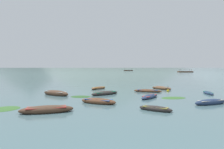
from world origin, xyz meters
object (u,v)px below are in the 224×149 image
(rowboat_3, at_px, (208,93))
(ferry_0, at_px, (185,72))
(rowboat_8, at_px, (98,101))
(rowboat_9, at_px, (56,93))
(ferry_1, at_px, (128,70))
(rowboat_2, at_px, (155,109))
(mooring_buoy, at_px, (168,91))
(rowboat_7, at_px, (99,88))
(rowboat_1, at_px, (105,93))
(rowboat_6, at_px, (210,102))
(rowboat_5, at_px, (150,97))
(rowboat_10, at_px, (161,88))
(rowboat_0, at_px, (47,110))
(rowboat_4, at_px, (148,91))

(rowboat_3, height_order, ferry_0, ferry_0)
(rowboat_8, relative_size, rowboat_9, 0.94)
(rowboat_8, bearing_deg, ferry_1, 80.52)
(rowboat_2, relative_size, mooring_buoy, 2.92)
(rowboat_7, bearing_deg, rowboat_1, -81.88)
(rowboat_6, distance_m, rowboat_7, 18.54)
(rowboat_5, height_order, rowboat_9, rowboat_9)
(rowboat_7, bearing_deg, rowboat_5, -57.14)
(rowboat_3, relative_size, rowboat_10, 0.85)
(rowboat_0, distance_m, rowboat_9, 10.21)
(rowboat_7, distance_m, ferry_1, 165.97)
(rowboat_3, distance_m, rowboat_10, 7.80)
(rowboat_0, bearing_deg, rowboat_9, 98.74)
(rowboat_10, relative_size, ferry_0, 0.34)
(rowboat_7, xyz_separation_m, mooring_buoy, (11.08, -3.91, -0.07))
(rowboat_8, height_order, mooring_buoy, mooring_buoy)
(rowboat_1, relative_size, rowboat_2, 1.44)
(rowboat_1, bearing_deg, rowboat_8, -97.63)
(rowboat_4, bearing_deg, rowboat_3, -18.01)
(rowboat_4, distance_m, mooring_buoy, 3.44)
(ferry_0, bearing_deg, rowboat_10, -116.54)
(rowboat_3, distance_m, rowboat_7, 17.35)
(rowboat_9, bearing_deg, rowboat_4, 10.33)
(rowboat_6, height_order, rowboat_8, rowboat_8)
(rowboat_0, bearing_deg, rowboat_4, 46.44)
(rowboat_3, bearing_deg, rowboat_9, 179.44)
(rowboat_3, xyz_separation_m, rowboat_6, (-4.05, -7.26, 0.07))
(rowboat_3, xyz_separation_m, ferry_0, (48.56, 113.11, 0.31))
(mooring_buoy, bearing_deg, rowboat_2, -114.40)
(rowboat_3, relative_size, rowboat_7, 0.95)
(rowboat_0, relative_size, rowboat_9, 1.04)
(rowboat_7, relative_size, ferry_1, 0.34)
(rowboat_2, bearing_deg, rowboat_4, 78.92)
(rowboat_0, relative_size, rowboat_5, 1.26)
(rowboat_3, height_order, rowboat_7, rowboat_7)
(rowboat_0, bearing_deg, rowboat_5, 32.58)
(rowboat_5, bearing_deg, mooring_buoy, 53.10)
(rowboat_2, height_order, rowboat_7, rowboat_7)
(rowboat_3, distance_m, rowboat_5, 9.85)
(rowboat_8, bearing_deg, rowboat_7, 90.45)
(rowboat_0, distance_m, mooring_buoy, 20.11)
(rowboat_10, bearing_deg, rowboat_5, -116.33)
(rowboat_1, distance_m, rowboat_4, 7.11)
(ferry_0, bearing_deg, rowboat_2, -115.72)
(rowboat_4, bearing_deg, mooring_buoy, 7.44)
(rowboat_0, relative_size, rowboat_6, 1.11)
(rowboat_4, distance_m, rowboat_5, 5.80)
(rowboat_0, bearing_deg, rowboat_6, 9.25)
(ferry_1, bearing_deg, rowboat_0, -100.63)
(rowboat_4, distance_m, rowboat_8, 11.57)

